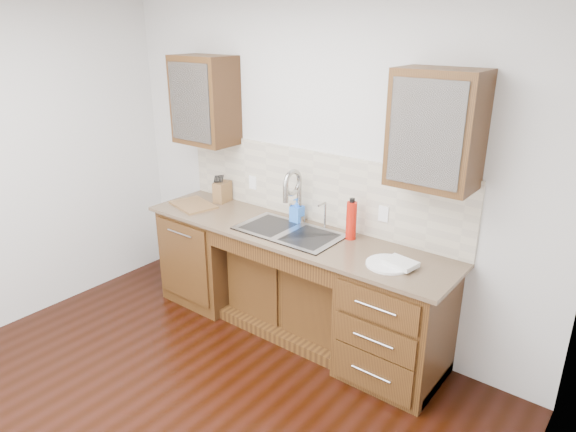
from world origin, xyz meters
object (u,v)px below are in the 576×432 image
Objects in this scene: knife_block at (222,192)px; cutting_board at (193,205)px; plate at (388,264)px; soap_bottle at (297,210)px; water_bottle at (351,221)px.

knife_block reaches higher than cutting_board.
plate is 1.64× the size of knife_block.
cutting_board is at bearing -124.44° from knife_block.
cutting_board reaches higher than plate.
plate is at bearing -16.03° from knife_block.
water_bottle is at bearing -2.50° from soap_bottle.
water_bottle reaches higher than plate.
soap_bottle is 0.68× the size of plate.
water_bottle is 0.52m from plate.
knife_block is 0.29m from cutting_board.
cutting_board is (-0.98, -0.25, -0.09)m from soap_bottle.
plate is 1.85m from knife_block.
soap_bottle is at bearing -7.81° from knife_block.
water_bottle reaches higher than knife_block.
plate is (0.97, -0.26, -0.10)m from soap_bottle.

